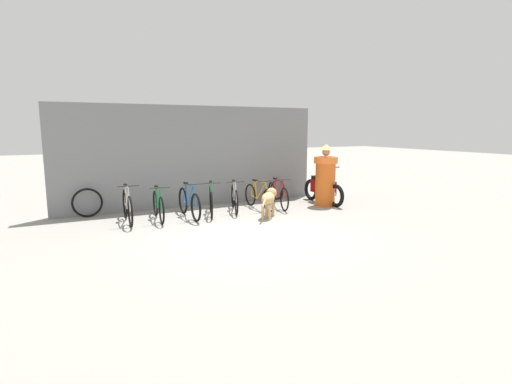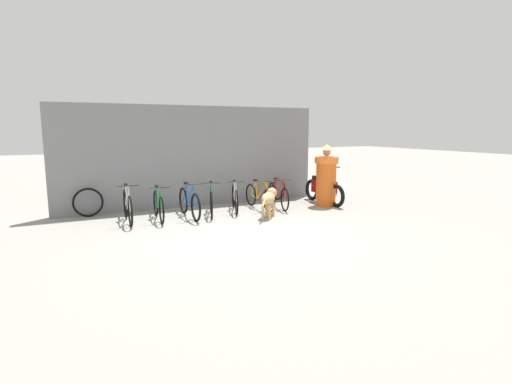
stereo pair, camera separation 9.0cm
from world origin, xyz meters
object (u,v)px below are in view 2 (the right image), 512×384
spare_tire_left (88,202)px  bicycle_1 (158,205)px  bicycle_2 (189,203)px  bicycle_5 (259,197)px  bicycle_6 (278,195)px  bicycle_0 (128,206)px  spare_tire_right (278,189)px  motorcycle (324,188)px  bicycle_3 (211,201)px  bicycle_4 (235,198)px  stray_dog (269,198)px  person_in_robes (326,176)px

spare_tire_left → bicycle_1: bearing=-35.8°
bicycle_2 → bicycle_5: bearing=94.4°
bicycle_6 → bicycle_0: bearing=-78.8°
spare_tire_left → spare_tire_right: bearing=0.1°
bicycle_5 → motorcycle: motorcycle is taller
bicycle_3 → bicycle_4: (0.70, 0.13, -0.01)m
bicycle_1 → bicycle_0: bearing=-91.7°
motorcycle → spare_tire_right: bearing=-141.6°
bicycle_2 → stray_dog: 1.94m
motorcycle → spare_tire_right: size_ratio=2.96×
spare_tire_right → bicycle_6: bearing=-119.3°
bicycle_6 → stray_dog: bearing=-28.3°
bicycle_2 → motorcycle: size_ratio=0.91×
bicycle_4 → stray_dog: bearing=41.5°
bicycle_3 → bicycle_5: (1.40, 0.09, -0.02)m
bicycle_3 → person_in_robes: 3.34m
bicycle_5 → bicycle_3: bearing=-87.1°
bicycle_4 → bicycle_5: (0.70, -0.04, -0.01)m
spare_tire_left → bicycle_5: bearing=-13.1°
motorcycle → spare_tire_left: motorcycle is taller
bicycle_4 → spare_tire_right: (1.83, 0.95, -0.03)m
motorcycle → stray_dog: size_ratio=2.05×
bicycle_0 → bicycle_2: bicycle_0 is taller
bicycle_2 → bicycle_3: bicycle_2 is taller
bicycle_4 → bicycle_6: (1.26, -0.06, -0.00)m
bicycle_5 → person_in_robes: bearing=77.8°
bicycle_3 → bicycle_5: size_ratio=0.94×
bicycle_6 → motorcycle: size_ratio=0.91×
spare_tire_right → bicycle_1: bearing=-164.4°
bicycle_6 → motorcycle: bearing=97.1°
bicycle_6 → spare_tire_left: size_ratio=2.35×
bicycle_0 → stray_dog: bearing=75.2°
bicycle_0 → bicycle_4: bicycle_0 is taller
bicycle_0 → bicycle_4: bearing=93.9°
bicycle_2 → bicycle_5: bicycle_2 is taller
person_in_robes → stray_dog: bearing=26.8°
motorcycle → person_in_robes: 0.49m
bicycle_0 → bicycle_1: 0.69m
bicycle_6 → bicycle_3: bearing=-76.7°
bicycle_2 → bicycle_4: bearing=98.5°
bicycle_4 → bicycle_2: bearing=-62.9°
bicycle_6 → spare_tire_left: bearing=-90.5°
bicycle_3 → stray_dog: 1.48m
motorcycle → spare_tire_left: (-6.20, 1.11, -0.08)m
bicycle_3 → motorcycle: bearing=108.2°
bicycle_1 → stray_dog: bicycle_1 is taller
bicycle_5 → spare_tire_right: size_ratio=2.64×
bicycle_1 → bicycle_3: bicycle_3 is taller
bicycle_5 → spare_tire_left: size_ratio=2.30×
bicycle_5 → motorcycle: 2.01m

